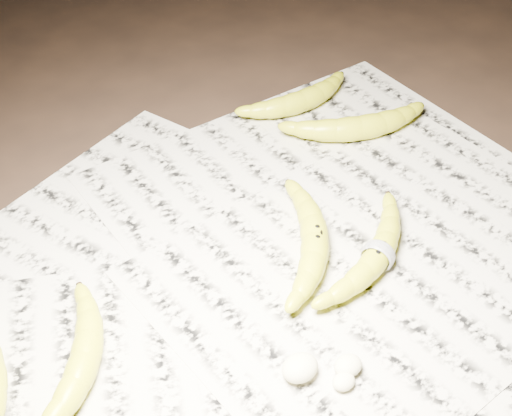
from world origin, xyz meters
TOP-DOWN VIEW (x-y plane):
  - ground at (0.00, 0.00)m, footprint 3.00×3.00m
  - newspaper_patch at (-0.02, -0.01)m, footprint 0.90×0.70m
  - banana_left_b at (-0.24, -0.01)m, footprint 0.15×0.17m
  - banana_center at (0.06, -0.02)m, footprint 0.16×0.18m
  - banana_taped at (0.10, -0.08)m, footprint 0.20×0.12m
  - banana_upper_a at (0.26, 0.13)m, footprint 0.20×0.13m
  - banana_upper_b at (0.24, 0.23)m, footprint 0.17×0.07m
  - measuring_tape at (0.10, -0.08)m, footprint 0.02×0.04m
  - flesh_chunk_a at (-0.07, -0.15)m, footprint 0.04×0.03m
  - flesh_chunk_b at (-0.03, -0.17)m, footprint 0.03×0.03m
  - flesh_chunk_c at (-0.04, -0.18)m, footprint 0.02×0.02m

SIDE VIEW (x-z plane):
  - ground at x=0.00m, z-range 0.00..0.00m
  - newspaper_patch at x=-0.02m, z-range 0.00..0.01m
  - flesh_chunk_c at x=-0.04m, z-range 0.01..0.02m
  - flesh_chunk_b at x=-0.03m, z-range 0.01..0.03m
  - flesh_chunk_a at x=-0.07m, z-range 0.01..0.03m
  - measuring_tape at x=0.10m, z-range 0.00..0.04m
  - banana_taped at x=0.10m, z-range 0.01..0.04m
  - banana_left_b at x=-0.24m, z-range 0.01..0.04m
  - banana_upper_b at x=0.24m, z-range 0.01..0.04m
  - banana_center at x=0.06m, z-range 0.01..0.04m
  - banana_upper_a at x=0.26m, z-range 0.01..0.05m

